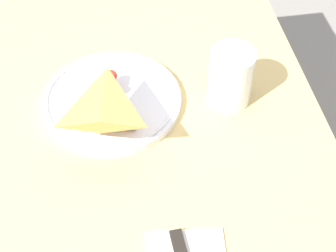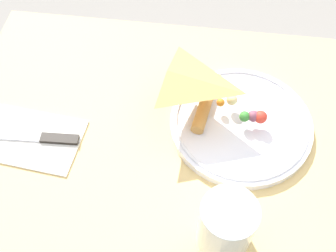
{
  "view_description": "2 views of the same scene",
  "coord_description": "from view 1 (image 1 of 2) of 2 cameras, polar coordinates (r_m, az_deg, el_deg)",
  "views": [
    {
      "loc": [
        0.79,
        -0.07,
        1.47
      ],
      "look_at": [
        0.25,
        0.02,
        0.83
      ],
      "focal_mm": 55.0,
      "sensor_mm": 36.0,
      "label": 1
    },
    {
      "loc": [
        0.19,
        0.4,
        1.41
      ],
      "look_at": [
        0.24,
        -0.0,
        0.82
      ],
      "focal_mm": 45.0,
      "sensor_mm": 36.0,
      "label": 2
    }
  ],
  "objects": [
    {
      "name": "dining_table",
      "position": [
        1.15,
        -3.04,
        2.84
      ],
      "size": [
        1.29,
        0.65,
        0.75
      ],
      "color": "#DBB770",
      "rests_on": "ground_plane"
    },
    {
      "name": "milk_glass",
      "position": [
        0.97,
        6.93,
        5.3
      ],
      "size": [
        0.08,
        0.08,
        0.11
      ],
      "color": "white",
      "rests_on": "dining_table"
    },
    {
      "name": "plate_pizza",
      "position": [
        0.98,
        -6.31,
        2.95
      ],
      "size": [
        0.27,
        0.27,
        0.06
      ],
      "color": "white",
      "rests_on": "dining_table"
    },
    {
      "name": "ground_plane",
      "position": [
        1.67,
        -2.14,
        -12.4
      ],
      "size": [
        6.0,
        6.0,
        0.0
      ],
      "primitive_type": "plane",
      "color": "gray"
    }
  ]
}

